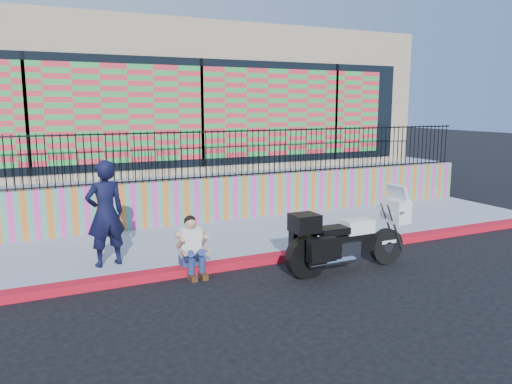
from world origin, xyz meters
TOP-DOWN VIEW (x-y plane):
  - ground at (0.00, 0.00)m, footprint 90.00×90.00m
  - red_curb at (0.00, 0.00)m, footprint 16.00×0.30m
  - sidewalk at (0.00, 1.65)m, footprint 16.00×3.00m
  - mural_wall at (0.00, 3.25)m, footprint 16.00×0.20m
  - metal_fence at (0.00, 3.25)m, footprint 15.80×0.04m
  - elevated_platform at (0.00, 8.35)m, footprint 16.00×10.00m
  - storefront_building at (0.00, 8.13)m, footprint 14.00×8.06m
  - police_motorcycle at (0.97, -1.05)m, footprint 2.50×0.83m
  - police_officer at (-3.07, 0.72)m, footprint 0.79×0.60m
  - seated_man at (-1.69, -0.09)m, footprint 0.54×0.71m

SIDE VIEW (x-z plane):
  - ground at x=0.00m, z-range 0.00..0.00m
  - red_curb at x=0.00m, z-range 0.00..0.15m
  - sidewalk at x=0.00m, z-range 0.00..0.15m
  - seated_man at x=-1.69m, z-range -0.08..0.98m
  - elevated_platform at x=0.00m, z-range 0.00..1.25m
  - police_motorcycle at x=0.97m, z-range -0.13..1.43m
  - mural_wall at x=0.00m, z-range 0.15..1.25m
  - police_officer at x=-3.07m, z-range 0.15..2.10m
  - metal_fence at x=0.00m, z-range 1.25..2.45m
  - storefront_building at x=0.00m, z-range 1.25..5.25m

